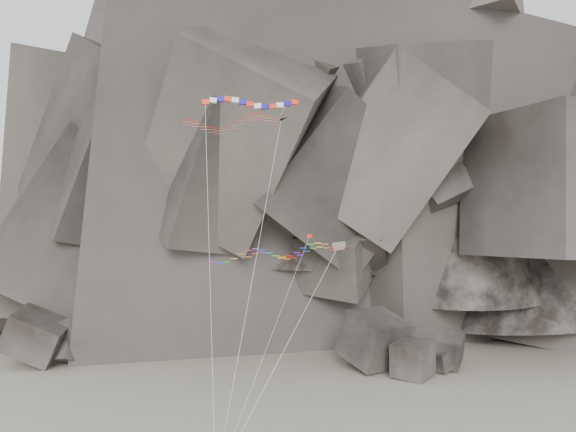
# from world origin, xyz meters

# --- Properties ---
(headland) EXTENTS (110.00, 70.00, 84.00)m
(headland) POSITION_xyz_m (0.00, 70.00, 42.00)
(headland) COLOR #554C45
(headland) RESTS_ON ground
(boulder_field) EXTENTS (68.87, 15.30, 9.65)m
(boulder_field) POSITION_xyz_m (-9.66, 32.81, 2.68)
(boulder_field) COLOR #47423F
(boulder_field) RESTS_ON ground
(delta_kite) EXTENTS (10.82, 13.71, 31.39)m
(delta_kite) POSITION_xyz_m (-3.51, 4.38, 31.31)
(delta_kite) COLOR red
(delta_kite) RESTS_ON ground
(banner_kite) EXTENTS (8.74, 10.12, 31.23)m
(banner_kite) POSITION_xyz_m (-0.75, 0.91, 32.19)
(banner_kite) COLOR red
(banner_kite) RESTS_ON ground
(parafoil_kite) EXTENTS (12.40, 7.87, 18.03)m
(parafoil_kite) POSITION_xyz_m (1.34, -0.26, 18.74)
(parafoil_kite) COLOR #BDCB0B
(parafoil_kite) RESTS_ON ground
(pennant_kite) EXTENTS (6.95, 8.53, 18.65)m
(pennant_kite) POSITION_xyz_m (3.08, -1.34, 15.73)
(pennant_kite) COLOR red
(pennant_kite) RESTS_ON ground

